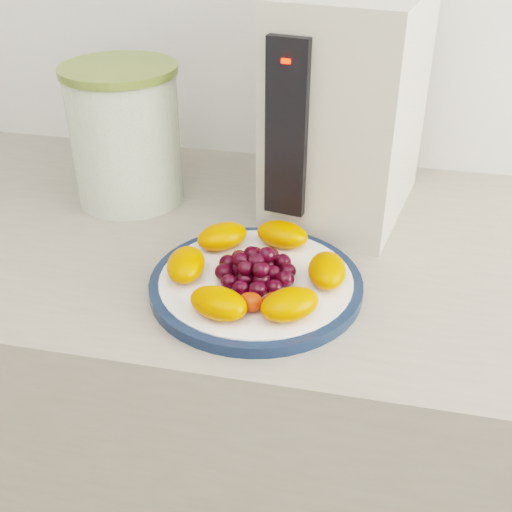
# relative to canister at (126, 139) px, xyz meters

# --- Properties ---
(counter) EXTENTS (3.50, 0.60, 0.90)m
(counter) POSITION_rel_canister_xyz_m (0.20, -0.08, -0.55)
(counter) COLOR gray
(counter) RESTS_ON floor
(cabinet_face) EXTENTS (3.48, 0.58, 0.84)m
(cabinet_face) POSITION_rel_canister_xyz_m (0.20, -0.08, -0.58)
(cabinet_face) COLOR #8A7651
(cabinet_face) RESTS_ON floor
(plate_rim) EXTENTS (0.27, 0.27, 0.01)m
(plate_rim) POSITION_rel_canister_xyz_m (0.25, -0.21, -0.09)
(plate_rim) COLOR #12223E
(plate_rim) RESTS_ON counter
(plate_face) EXTENTS (0.25, 0.25, 0.02)m
(plate_face) POSITION_rel_canister_xyz_m (0.25, -0.21, -0.09)
(plate_face) COLOR white
(plate_face) RESTS_ON counter
(canister) EXTENTS (0.20, 0.20, 0.20)m
(canister) POSITION_rel_canister_xyz_m (0.00, 0.00, 0.00)
(canister) COLOR #335D0E
(canister) RESTS_ON counter
(canister_lid) EXTENTS (0.21, 0.21, 0.01)m
(canister_lid) POSITION_rel_canister_xyz_m (0.00, 0.00, 0.11)
(canister_lid) COLOR olive
(canister_lid) RESTS_ON canister
(appliance_body) EXTENTS (0.23, 0.29, 0.32)m
(appliance_body) POSITION_rel_canister_xyz_m (0.33, 0.04, 0.06)
(appliance_body) COLOR beige
(appliance_body) RESTS_ON counter
(appliance_panel) EXTENTS (0.06, 0.03, 0.24)m
(appliance_panel) POSITION_rel_canister_xyz_m (0.27, -0.08, 0.07)
(appliance_panel) COLOR black
(appliance_panel) RESTS_ON appliance_body
(appliance_led) EXTENTS (0.01, 0.01, 0.01)m
(appliance_led) POSITION_rel_canister_xyz_m (0.26, -0.09, 0.16)
(appliance_led) COLOR #FF0C05
(appliance_led) RESTS_ON appliance_panel
(fruit_plate) EXTENTS (0.23, 0.23, 0.04)m
(fruit_plate) POSITION_rel_canister_xyz_m (0.25, -0.22, -0.07)
(fruit_plate) COLOR #DB5500
(fruit_plate) RESTS_ON plate_face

